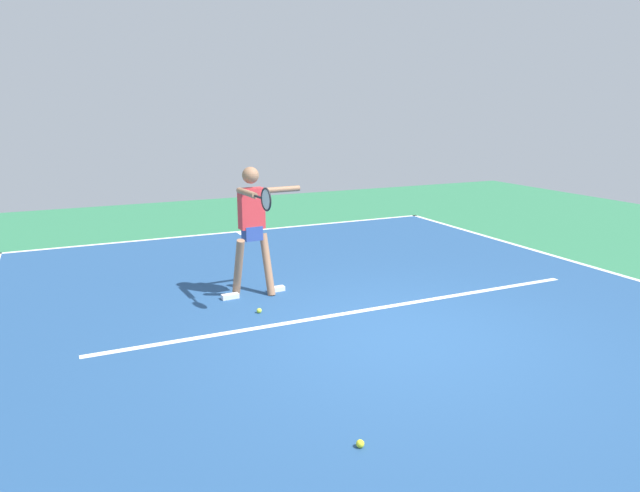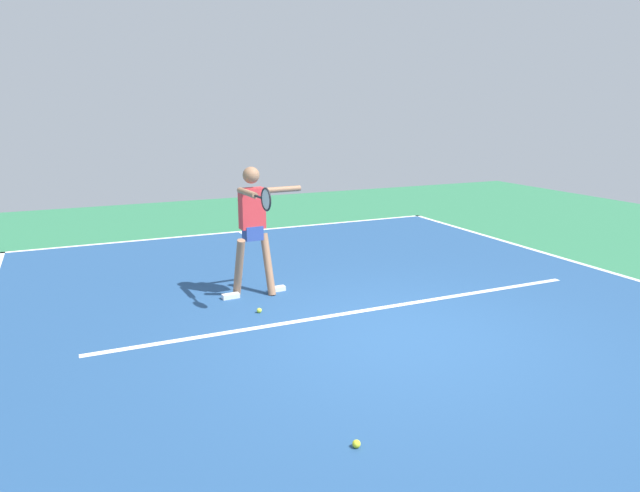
{
  "view_description": "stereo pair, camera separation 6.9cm",
  "coord_description": "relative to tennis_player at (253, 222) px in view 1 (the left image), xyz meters",
  "views": [
    {
      "loc": [
        3.53,
        5.34,
        2.59
      ],
      "look_at": [
        0.54,
        -1.08,
        0.9
      ],
      "focal_mm": 32.37,
      "sensor_mm": 36.0,
      "label": 1
    },
    {
      "loc": [
        3.46,
        5.37,
        2.59
      ],
      "look_at": [
        0.54,
        -1.08,
        0.9
      ],
      "focal_mm": 32.37,
      "sensor_mm": 36.0,
      "label": 2
    }
  ],
  "objects": [
    {
      "name": "ground_plane",
      "position": [
        -1.07,
        2.13,
        -1.06
      ],
      "size": [
        22.47,
        22.47,
        0.0
      ],
      "primitive_type": "plane",
      "color": "#2D754C"
    },
    {
      "name": "court_surface",
      "position": [
        -1.07,
        2.13,
        -1.06
      ],
      "size": [
        9.21,
        13.0,
        0.0
      ],
      "primitive_type": "cube",
      "color": "navy",
      "rests_on": "ground_plane"
    },
    {
      "name": "court_line_baseline_near",
      "position": [
        -1.07,
        -4.32,
        -1.06
      ],
      "size": [
        9.21,
        0.1,
        0.01
      ],
      "primitive_type": "cube",
      "color": "white",
      "rests_on": "ground_plane"
    },
    {
      "name": "court_line_service",
      "position": [
        -1.07,
        1.2,
        -1.06
      ],
      "size": [
        6.9,
        0.1,
        0.01
      ],
      "primitive_type": "cube",
      "color": "white",
      "rests_on": "ground_plane"
    },
    {
      "name": "court_line_centre_mark",
      "position": [
        -1.07,
        -4.12,
        -1.06
      ],
      "size": [
        0.1,
        0.3,
        0.01
      ],
      "primitive_type": "cube",
      "color": "white",
      "rests_on": "ground_plane"
    },
    {
      "name": "tennis_player",
      "position": [
        0.0,
        0.0,
        0.0
      ],
      "size": [
        1.21,
        1.28,
        1.84
      ],
      "rotation": [
        0.0,
        0.0,
        0.06
      ],
      "color": "#9E7051",
      "rests_on": "ground_plane"
    },
    {
      "name": "tennis_ball_far_corner",
      "position": [
        0.18,
        0.71,
        -1.03
      ],
      "size": [
        0.07,
        0.07,
        0.07
      ],
      "primitive_type": "sphere",
      "color": "#C6E53D",
      "rests_on": "ground_plane"
    },
    {
      "name": "tennis_ball_centre_court",
      "position": [
        0.47,
        3.94,
        -1.03
      ],
      "size": [
        0.07,
        0.07,
        0.07
      ],
      "primitive_type": "sphere",
      "color": "yellow",
      "rests_on": "ground_plane"
    }
  ]
}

